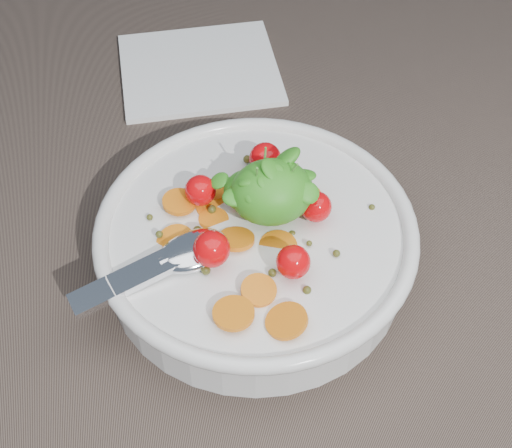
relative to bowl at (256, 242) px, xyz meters
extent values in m
plane|color=brown|center=(0.00, -0.01, -0.03)|extent=(6.00, 6.00, 0.00)
cylinder|color=white|center=(0.00, 0.00, -0.01)|extent=(0.23, 0.23, 0.04)
torus|color=white|center=(0.00, 0.00, 0.02)|extent=(0.25, 0.25, 0.01)
cylinder|color=white|center=(0.00, 0.00, -0.03)|extent=(0.12, 0.12, 0.01)
cylinder|color=brown|center=(0.00, 0.00, -0.01)|extent=(0.21, 0.21, 0.03)
cylinder|color=orange|center=(-0.06, -0.01, 0.02)|extent=(0.03, 0.03, 0.01)
cylinder|color=orange|center=(-0.01, -0.06, 0.02)|extent=(0.04, 0.04, 0.01)
cylinder|color=orange|center=(-0.04, -0.01, 0.02)|extent=(0.04, 0.04, 0.01)
cylinder|color=orange|center=(-0.03, -0.08, 0.02)|extent=(0.04, 0.04, 0.01)
cylinder|color=orange|center=(0.00, 0.03, 0.02)|extent=(0.04, 0.04, 0.01)
cylinder|color=orange|center=(0.04, 0.02, 0.02)|extent=(0.04, 0.04, 0.01)
cylinder|color=orange|center=(-0.02, 0.04, 0.01)|extent=(0.03, 0.03, 0.01)
cylinder|color=orange|center=(-0.03, 0.02, 0.01)|extent=(0.03, 0.03, 0.01)
cylinder|color=orange|center=(-0.05, 0.03, 0.02)|extent=(0.03, 0.03, 0.01)
cylinder|color=orange|center=(0.00, -0.09, 0.02)|extent=(0.03, 0.03, 0.01)
cylinder|color=orange|center=(-0.02, -0.01, 0.02)|extent=(0.04, 0.04, 0.01)
cylinder|color=orange|center=(-0.04, 0.00, 0.01)|extent=(0.03, 0.03, 0.01)
cylinder|color=orange|center=(-0.03, 0.03, 0.01)|extent=(0.04, 0.04, 0.01)
cylinder|color=orange|center=(-0.06, 0.00, 0.02)|extent=(0.04, 0.04, 0.01)
cylinder|color=orange|center=(0.01, -0.02, 0.01)|extent=(0.03, 0.03, 0.01)
cylinder|color=orange|center=(0.02, 0.02, 0.01)|extent=(0.04, 0.04, 0.01)
sphere|color=#474818|center=(-0.03, 0.02, 0.02)|extent=(0.01, 0.01, 0.01)
sphere|color=#474818|center=(0.01, 0.07, 0.02)|extent=(0.01, 0.01, 0.01)
sphere|color=#474818|center=(-0.08, 0.02, 0.02)|extent=(0.00, 0.00, 0.00)
sphere|color=#474818|center=(0.04, -0.02, 0.02)|extent=(0.00, 0.00, 0.00)
sphere|color=#474818|center=(0.03, -0.01, 0.01)|extent=(0.01, 0.01, 0.01)
sphere|color=#474818|center=(-0.07, 0.00, 0.02)|extent=(0.01, 0.01, 0.01)
sphere|color=#474818|center=(-0.04, -0.03, 0.02)|extent=(0.01, 0.01, 0.01)
sphere|color=#474818|center=(0.00, -0.05, 0.02)|extent=(0.01, 0.01, 0.01)
sphere|color=#474818|center=(0.09, 0.00, 0.02)|extent=(0.01, 0.01, 0.01)
sphere|color=#474818|center=(0.05, -0.04, 0.02)|extent=(0.01, 0.01, 0.01)
sphere|color=#474818|center=(-0.04, 0.01, 0.02)|extent=(0.01, 0.01, 0.01)
sphere|color=#474818|center=(0.02, -0.06, 0.02)|extent=(0.01, 0.01, 0.01)
sphere|color=#474818|center=(0.03, 0.03, 0.02)|extent=(0.01, 0.01, 0.01)
sphere|color=#474818|center=(-0.05, -0.03, 0.02)|extent=(0.01, 0.01, 0.01)
sphere|color=#474818|center=(0.00, -0.09, 0.02)|extent=(0.01, 0.01, 0.01)
sphere|color=red|center=(0.05, 0.00, 0.03)|extent=(0.02, 0.02, 0.02)
sphere|color=red|center=(0.02, 0.06, 0.03)|extent=(0.03, 0.03, 0.03)
sphere|color=red|center=(-0.04, 0.03, 0.03)|extent=(0.02, 0.02, 0.02)
sphere|color=red|center=(-0.04, -0.03, 0.03)|extent=(0.03, 0.03, 0.03)
sphere|color=red|center=(0.02, -0.05, 0.03)|extent=(0.02, 0.02, 0.02)
ellipsoid|color=green|center=(0.01, 0.01, 0.04)|extent=(0.06, 0.05, 0.05)
ellipsoid|color=green|center=(0.00, 0.02, 0.04)|extent=(0.04, 0.04, 0.03)
ellipsoid|color=green|center=(-0.01, 0.02, 0.05)|extent=(0.02, 0.01, 0.02)
ellipsoid|color=green|center=(0.00, 0.01, 0.05)|extent=(0.03, 0.03, 0.02)
ellipsoid|color=green|center=(0.02, 0.01, 0.06)|extent=(0.02, 0.03, 0.01)
ellipsoid|color=green|center=(0.01, 0.01, 0.05)|extent=(0.03, 0.03, 0.01)
ellipsoid|color=green|center=(0.00, 0.00, 0.06)|extent=(0.02, 0.02, 0.01)
ellipsoid|color=green|center=(0.04, 0.02, 0.05)|extent=(0.03, 0.03, 0.01)
ellipsoid|color=green|center=(0.03, 0.01, 0.05)|extent=(0.02, 0.02, 0.01)
ellipsoid|color=green|center=(0.01, 0.01, 0.07)|extent=(0.03, 0.03, 0.02)
ellipsoid|color=green|center=(-0.02, 0.03, 0.04)|extent=(0.02, 0.02, 0.01)
ellipsoid|color=green|center=(0.03, 0.01, 0.06)|extent=(0.02, 0.02, 0.02)
ellipsoid|color=green|center=(0.02, 0.00, 0.06)|extent=(0.02, 0.02, 0.01)
ellipsoid|color=green|center=(-0.01, 0.01, 0.04)|extent=(0.02, 0.02, 0.02)
ellipsoid|color=green|center=(0.04, 0.00, 0.05)|extent=(0.02, 0.02, 0.02)
ellipsoid|color=green|center=(0.01, 0.00, 0.06)|extent=(0.02, 0.02, 0.01)
ellipsoid|color=green|center=(0.01, 0.01, 0.06)|extent=(0.02, 0.02, 0.01)
ellipsoid|color=green|center=(0.01, 0.01, 0.05)|extent=(0.02, 0.02, 0.01)
ellipsoid|color=green|center=(-0.01, 0.01, 0.05)|extent=(0.02, 0.02, 0.01)
ellipsoid|color=green|center=(0.01, 0.01, 0.05)|extent=(0.03, 0.02, 0.02)
ellipsoid|color=green|center=(0.00, 0.01, 0.06)|extent=(0.02, 0.02, 0.01)
ellipsoid|color=green|center=(0.02, 0.03, 0.05)|extent=(0.02, 0.02, 0.02)
ellipsoid|color=green|center=(0.01, 0.02, 0.05)|extent=(0.02, 0.02, 0.02)
ellipsoid|color=green|center=(0.03, 0.03, 0.06)|extent=(0.03, 0.03, 0.03)
ellipsoid|color=green|center=(0.01, 0.01, 0.06)|extent=(0.03, 0.03, 0.02)
ellipsoid|color=green|center=(0.03, 0.01, 0.05)|extent=(0.02, 0.02, 0.01)
cylinder|color=#4C8C33|center=(0.00, 0.01, 0.06)|extent=(0.00, 0.01, 0.04)
cylinder|color=#4C8C33|center=(0.01, 0.02, 0.06)|extent=(0.00, 0.01, 0.04)
cylinder|color=#4C8C33|center=(0.02, 0.01, 0.06)|extent=(0.01, 0.01, 0.04)
ellipsoid|color=silver|center=(-0.05, -0.02, 0.02)|extent=(0.06, 0.05, 0.02)
cube|color=silver|center=(-0.09, -0.03, 0.02)|extent=(0.10, 0.05, 0.02)
cylinder|color=silver|center=(-0.07, -0.02, 0.02)|extent=(0.02, 0.01, 0.01)
cube|color=white|center=(-0.01, 0.25, -0.03)|extent=(0.16, 0.14, 0.01)
camera|label=1|loc=(-0.07, -0.34, 0.43)|focal=50.00mm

